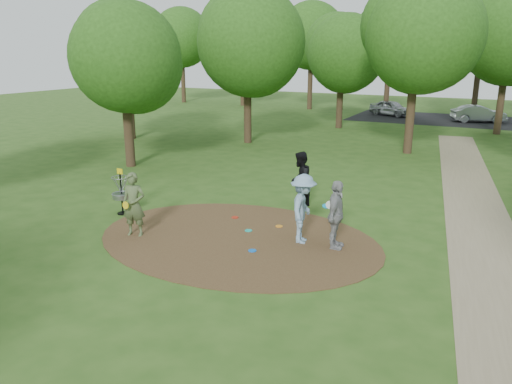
% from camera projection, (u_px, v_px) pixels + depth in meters
% --- Properties ---
extents(ground, '(100.00, 100.00, 0.00)m').
position_uv_depth(ground, '(237.00, 239.00, 14.35)').
color(ground, '#2D5119').
rests_on(ground, ground).
extents(dirt_clearing, '(8.40, 8.40, 0.02)m').
position_uv_depth(dirt_clearing, '(237.00, 239.00, 14.35)').
color(dirt_clearing, '#47301C').
rests_on(dirt_clearing, ground).
extents(footpath, '(7.55, 39.89, 0.01)m').
position_uv_depth(footpath, '(488.00, 254.00, 13.25)').
color(footpath, '#8C7A5B').
rests_on(footpath, ground).
extents(parking_lot, '(14.00, 8.00, 0.01)m').
position_uv_depth(parking_lot, '(443.00, 119.00, 39.24)').
color(parking_lot, black).
rests_on(parking_lot, ground).
extents(player_observer_with_disc, '(0.79, 0.63, 1.88)m').
position_uv_depth(player_observer_with_disc, '(134.00, 205.00, 14.37)').
color(player_observer_with_disc, '#4F6138').
rests_on(player_observer_with_disc, ground).
extents(player_throwing_with_disc, '(1.29, 1.39, 1.97)m').
position_uv_depth(player_throwing_with_disc, '(303.00, 209.00, 13.84)').
color(player_throwing_with_disc, '#80A2BE').
rests_on(player_throwing_with_disc, ground).
extents(player_walking_with_disc, '(0.76, 0.96, 1.96)m').
position_uv_depth(player_walking_with_disc, '(300.00, 180.00, 16.92)').
color(player_walking_with_disc, black).
rests_on(player_walking_with_disc, ground).
extents(player_waiting_with_disc, '(0.59, 1.16, 1.91)m').
position_uv_depth(player_waiting_with_disc, '(336.00, 215.00, 13.42)').
color(player_waiting_with_disc, gray).
rests_on(player_waiting_with_disc, ground).
extents(disc_ground_cyan, '(0.22, 0.22, 0.02)m').
position_uv_depth(disc_ground_cyan, '(248.00, 231.00, 14.93)').
color(disc_ground_cyan, '#16B5A4').
rests_on(disc_ground_cyan, dirt_clearing).
extents(disc_ground_blue, '(0.22, 0.22, 0.02)m').
position_uv_depth(disc_ground_blue, '(252.00, 251.00, 13.43)').
color(disc_ground_blue, blue).
rests_on(disc_ground_blue, dirt_clearing).
extents(disc_ground_red, '(0.22, 0.22, 0.02)m').
position_uv_depth(disc_ground_red, '(235.00, 217.00, 16.11)').
color(disc_ground_red, red).
rests_on(disc_ground_red, dirt_clearing).
extents(car_left, '(4.01, 2.87, 1.27)m').
position_uv_depth(car_left, '(391.00, 108.00, 41.27)').
color(car_left, '#969A9D').
rests_on(car_left, ground).
extents(car_right, '(4.09, 2.63, 1.27)m').
position_uv_depth(car_right, '(479.00, 114.00, 37.52)').
color(car_right, '#94979B').
rests_on(car_right, ground).
extents(disc_ground_orange, '(0.22, 0.22, 0.02)m').
position_uv_depth(disc_ground_orange, '(279.00, 226.00, 15.30)').
color(disc_ground_orange, orange).
rests_on(disc_ground_orange, dirt_clearing).
extents(disc_golf_basket, '(0.63, 0.63, 1.54)m').
position_uv_depth(disc_golf_basket, '(121.00, 188.00, 16.32)').
color(disc_golf_basket, black).
rests_on(disc_golf_basket, ground).
extents(tree_ring, '(37.13, 46.01, 9.55)m').
position_uv_depth(tree_ring, '(355.00, 50.00, 20.92)').
color(tree_ring, '#332316').
rests_on(tree_ring, ground).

